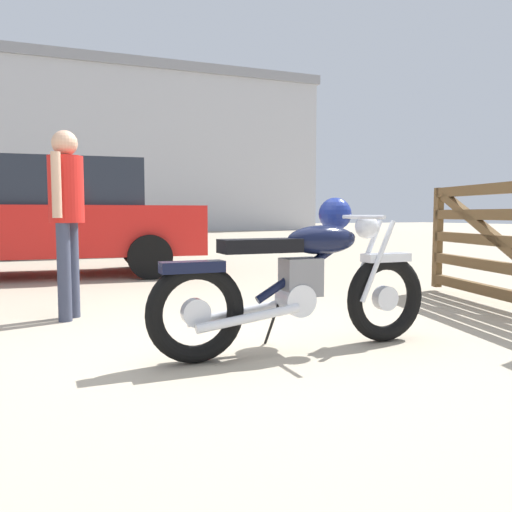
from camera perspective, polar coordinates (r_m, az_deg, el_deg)
ground_plane at (r=3.71m, az=-2.66°, el=-9.98°), size 80.00×80.00×0.00m
vintage_motorcycle at (r=3.56m, az=5.25°, el=-2.54°), size 2.08×0.73×1.07m
bystander at (r=4.84m, az=-20.17°, el=5.35°), size 0.30×0.41×1.66m
white_estate_far at (r=8.44m, az=-23.27°, el=4.32°), size 4.91×2.48×1.74m
red_hatchback_near at (r=12.36m, az=-19.08°, el=3.95°), size 4.33×2.20×1.67m
industrial_building at (r=31.04m, az=-17.00°, el=10.86°), size 24.23×10.18×8.74m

